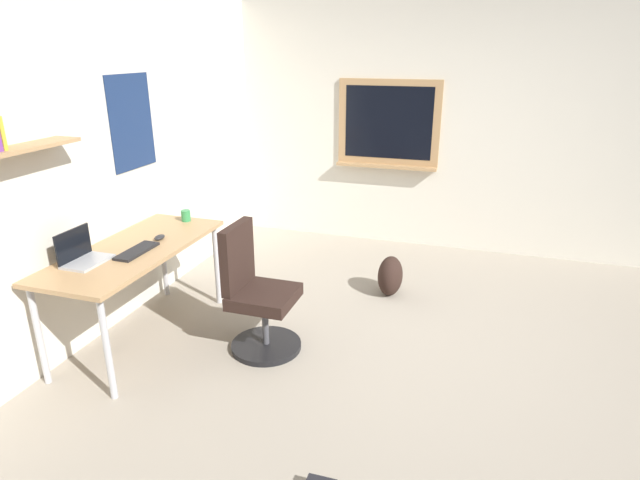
% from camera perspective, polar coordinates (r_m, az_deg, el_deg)
% --- Properties ---
extents(ground_plane, '(5.20, 5.20, 0.00)m').
position_cam_1_polar(ground_plane, '(3.93, 10.35, -12.70)').
color(ground_plane, '#9E9384').
rests_on(ground_plane, ground).
extents(wall_back, '(5.00, 0.30, 2.60)m').
position_cam_1_polar(wall_back, '(4.39, -22.19, 8.05)').
color(wall_back, silver).
rests_on(wall_back, ground).
extents(wall_right, '(0.22, 5.00, 2.60)m').
position_cam_1_polar(wall_right, '(5.82, 14.39, 11.52)').
color(wall_right, silver).
rests_on(wall_right, ground).
extents(desk, '(1.53, 0.65, 0.74)m').
position_cam_1_polar(desk, '(4.08, -19.37, -1.69)').
color(desk, tan).
rests_on(desk, ground).
extents(office_chair, '(0.52, 0.52, 0.95)m').
position_cam_1_polar(office_chair, '(3.86, -6.89, -6.19)').
color(office_chair, black).
rests_on(office_chair, ground).
extents(laptop, '(0.31, 0.21, 0.23)m').
position_cam_1_polar(laptop, '(3.89, -24.36, -1.46)').
color(laptop, '#ADAFB5').
rests_on(laptop, desk).
extents(keyboard, '(0.37, 0.13, 0.02)m').
position_cam_1_polar(keyboard, '(3.95, -19.21, -1.14)').
color(keyboard, black).
rests_on(keyboard, desk).
extents(computer_mouse, '(0.10, 0.06, 0.03)m').
position_cam_1_polar(computer_mouse, '(4.16, -16.97, 0.28)').
color(computer_mouse, '#262628').
rests_on(computer_mouse, desk).
extents(coffee_mug, '(0.08, 0.08, 0.09)m').
position_cam_1_polar(coffee_mug, '(4.54, -14.31, 2.57)').
color(coffee_mug, '#338C4C').
rests_on(coffee_mug, desk).
extents(backpack, '(0.32, 0.22, 0.36)m').
position_cam_1_polar(backpack, '(4.78, 7.61, -3.87)').
color(backpack, black).
rests_on(backpack, ground).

